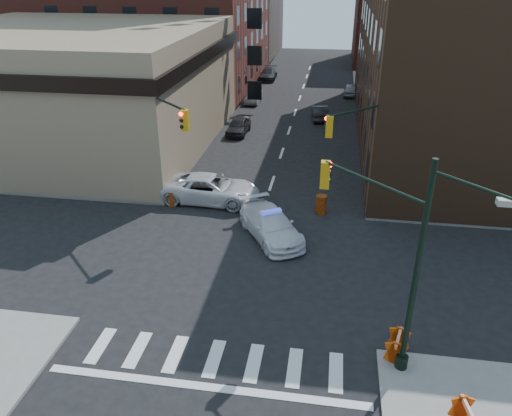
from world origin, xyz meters
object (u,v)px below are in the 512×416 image
(police_car, at_px, (271,225))
(barrel_bank, at_px, (173,199))
(parked_car_wfar, at_px, (254,97))
(barricade_nw_a, at_px, (125,189))
(pickup, at_px, (211,189))
(barricade_se_a, at_px, (397,345))
(barrel_road, at_px, (321,205))
(pedestrian_a, at_px, (128,171))
(parked_car_wnear, at_px, (238,126))
(pedestrian_b, at_px, (84,168))
(parked_car_enear, at_px, (320,112))

(police_car, distance_m, barrel_bank, 7.02)
(parked_car_wfar, relative_size, barricade_nw_a, 3.07)
(pickup, relative_size, barricade_se_a, 5.03)
(barricade_nw_a, bearing_deg, barrel_bank, -4.27)
(parked_car_wfar, bearing_deg, barrel_road, -71.57)
(parked_car_wfar, bearing_deg, police_car, -78.35)
(barricade_nw_a, bearing_deg, barrel_road, 4.95)
(pedestrian_a, bearing_deg, barrel_bank, 2.09)
(parked_car_wnear, height_order, barricade_nw_a, parked_car_wnear)
(parked_car_wnear, height_order, barricade_se_a, parked_car_wnear)
(barrel_bank, bearing_deg, barricade_nw_a, 169.95)
(barrel_road, distance_m, barricade_nw_a, 12.18)
(parked_car_wfar, height_order, pedestrian_b, pedestrian_b)
(barrel_bank, bearing_deg, barrel_road, 2.57)
(police_car, relative_size, barricade_nw_a, 4.09)
(pickup, height_order, barricade_se_a, pickup)
(parked_car_enear, relative_size, barrel_bank, 4.12)
(parked_car_wnear, distance_m, pedestrian_a, 13.18)
(barrel_bank, bearing_deg, parked_car_enear, 68.55)
(pickup, relative_size, pedestrian_b, 3.08)
(barrel_road, height_order, barrel_bank, barrel_road)
(barrel_road, distance_m, barricade_se_a, 12.15)
(police_car, xyz_separation_m, pedestrian_b, (-13.13, 5.31, 0.37))
(police_car, xyz_separation_m, barricade_se_a, (5.80, -8.38, -0.16))
(barrel_bank, bearing_deg, barricade_se_a, -42.85)
(parked_car_wfar, bearing_deg, parked_car_enear, -35.79)
(pedestrian_a, bearing_deg, police_car, 8.01)
(police_car, relative_size, pickup, 0.87)
(pickup, relative_size, barrel_bank, 6.17)
(pedestrian_b, relative_size, barricade_nw_a, 1.53)
(parked_car_wfar, distance_m, pedestrian_a, 23.52)
(police_car, distance_m, barricade_se_a, 10.19)
(pickup, relative_size, parked_car_wnear, 1.48)
(parked_car_wnear, bearing_deg, barricade_nw_a, -105.48)
(pickup, distance_m, pedestrian_b, 9.01)
(parked_car_wfar, height_order, pedestrian_a, pedestrian_a)
(police_car, relative_size, barrel_bank, 5.35)
(parked_car_wfar, bearing_deg, parked_car_wnear, -87.05)
(parked_car_enear, height_order, barrel_bank, parked_car_enear)
(police_car, bearing_deg, parked_car_enear, 54.82)
(parked_car_enear, distance_m, pedestrian_a, 21.32)
(pedestrian_b, xyz_separation_m, barricade_nw_a, (3.49, -1.81, -0.50))
(parked_car_wnear, bearing_deg, pedestrian_b, -120.72)
(barricade_se_a, bearing_deg, parked_car_wnear, 37.43)
(pickup, distance_m, parked_car_wfar, 24.68)
(pedestrian_b, bearing_deg, barrel_road, -32.31)
(police_car, bearing_deg, parked_car_wnear, 75.01)
(pickup, bearing_deg, parked_car_wfar, 6.08)
(barrel_road, xyz_separation_m, barricade_se_a, (3.26, -11.70, 0.03))
(pedestrian_a, xyz_separation_m, barrel_road, (12.73, -2.21, -0.42))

